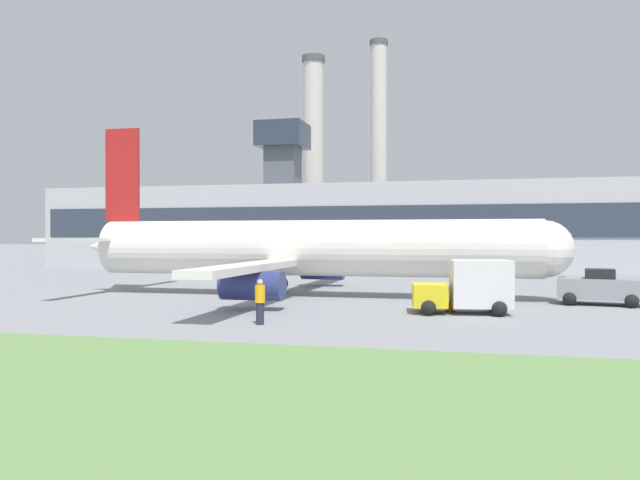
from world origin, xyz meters
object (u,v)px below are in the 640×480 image
Objects in this scene: pushback_tug at (600,289)px; ground_crew_person at (260,301)px; airplane at (304,249)px; baggage_truck at (469,288)px.

pushback_tug is 2.39× the size of ground_crew_person.
baggage_truck is at bearing -33.50° from airplane.
airplane is 16.21× the size of ground_crew_person.
airplane reaches higher than baggage_truck.
airplane is at bearing 96.55° from ground_crew_person.
pushback_tug is at bearing -3.78° from airplane.
airplane is at bearing 176.22° from pushback_tug.
baggage_truck is 10.05m from ground_crew_person.
baggage_truck reaches higher than pushback_tug.
ground_crew_person is at bearing -83.45° from airplane.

